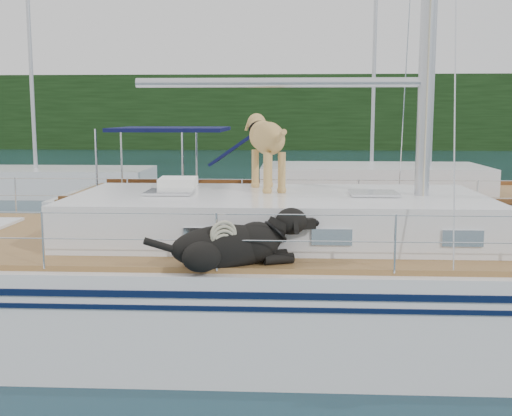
{
  "coord_description": "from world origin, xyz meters",
  "views": [
    {
      "loc": [
        0.94,
        -8.12,
        2.81
      ],
      "look_at": [
        0.5,
        0.2,
        1.6
      ],
      "focal_mm": 45.0,
      "sensor_mm": 36.0,
      "label": 1
    }
  ],
  "objects": [
    {
      "name": "bg_boat_center",
      "position": [
        4.0,
        16.0,
        0.45
      ],
      "size": [
        7.2,
        3.0,
        11.65
      ],
      "color": "silver",
      "rests_on": "ground"
    },
    {
      "name": "bg_boat_west",
      "position": [
        -8.0,
        14.0,
        0.45
      ],
      "size": [
        8.0,
        3.0,
        11.65
      ],
      "color": "silver",
      "rests_on": "ground"
    },
    {
      "name": "neighbor_sailboat",
      "position": [
        1.65,
        5.96,
        0.63
      ],
      "size": [
        11.0,
        3.5,
        13.3
      ],
      "color": "silver",
      "rests_on": "ground"
    },
    {
      "name": "main_sailboat",
      "position": [
        0.1,
        -0.0,
        0.68
      ],
      "size": [
        12.0,
        4.03,
        14.01
      ],
      "color": "silver",
      "rests_on": "ground"
    },
    {
      "name": "shore_bank",
      "position": [
        0.0,
        46.2,
        0.6
      ],
      "size": [
        92.0,
        1.0,
        1.2
      ],
      "primitive_type": "cube",
      "color": "#595147",
      "rests_on": "ground"
    },
    {
      "name": "ground",
      "position": [
        0.0,
        0.0,
        0.0
      ],
      "size": [
        120.0,
        120.0,
        0.0
      ],
      "primitive_type": "plane",
      "color": "black",
      "rests_on": "ground"
    },
    {
      "name": "tree_line",
      "position": [
        0.0,
        45.0,
        3.0
      ],
      "size": [
        90.0,
        3.0,
        6.0
      ],
      "primitive_type": "cube",
      "color": "black",
      "rests_on": "ground"
    }
  ]
}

